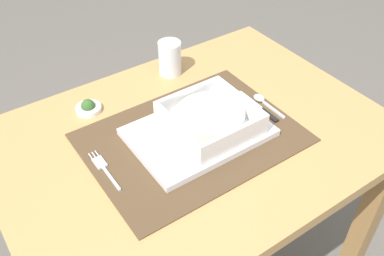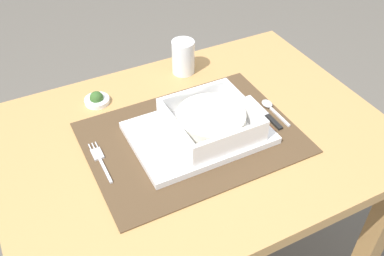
{
  "view_description": "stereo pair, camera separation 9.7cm",
  "coord_description": "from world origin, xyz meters",
  "px_view_note": "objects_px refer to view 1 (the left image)",
  "views": [
    {
      "loc": [
        -0.43,
        -0.61,
        1.39
      ],
      "look_at": [
        -0.01,
        -0.01,
        0.76
      ],
      "focal_mm": 40.57,
      "sensor_mm": 36.0,
      "label": 1
    },
    {
      "loc": [
        -0.34,
        -0.66,
        1.39
      ],
      "look_at": [
        -0.01,
        -0.01,
        0.76
      ],
      "focal_mm": 40.57,
      "sensor_mm": 36.0,
      "label": 2
    }
  ],
  "objects_px": {
    "butter_knife": "(260,108)",
    "condiment_saucer": "(88,107)",
    "bread_knife": "(255,113)",
    "dining_table": "(194,170)",
    "fork": "(103,167)",
    "spoon": "(262,100)",
    "porridge_bowl": "(210,119)",
    "drinking_glass": "(170,60)"
  },
  "relations": [
    {
      "from": "butter_knife",
      "to": "condiment_saucer",
      "type": "xyz_separation_m",
      "value": [
        -0.35,
        0.24,
        0.0
      ]
    },
    {
      "from": "bread_knife",
      "to": "dining_table",
      "type": "bearing_deg",
      "value": 174.77
    },
    {
      "from": "fork",
      "to": "spoon",
      "type": "relative_size",
      "value": 1.22
    },
    {
      "from": "porridge_bowl",
      "to": "drinking_glass",
      "type": "xyz_separation_m",
      "value": [
        0.06,
        0.26,
        -0.0
      ]
    },
    {
      "from": "bread_knife",
      "to": "drinking_glass",
      "type": "bearing_deg",
      "value": 108.68
    },
    {
      "from": "drinking_glass",
      "to": "butter_knife",
      "type": "bearing_deg",
      "value": -70.65
    },
    {
      "from": "spoon",
      "to": "drinking_glass",
      "type": "height_order",
      "value": "drinking_glass"
    },
    {
      "from": "drinking_glass",
      "to": "condiment_saucer",
      "type": "xyz_separation_m",
      "value": [
        -0.26,
        -0.03,
        -0.03
      ]
    },
    {
      "from": "spoon",
      "to": "butter_knife",
      "type": "relative_size",
      "value": 0.76
    },
    {
      "from": "spoon",
      "to": "drinking_glass",
      "type": "relative_size",
      "value": 1.16
    },
    {
      "from": "porridge_bowl",
      "to": "condiment_saucer",
      "type": "height_order",
      "value": "porridge_bowl"
    },
    {
      "from": "bread_knife",
      "to": "drinking_glass",
      "type": "relative_size",
      "value": 1.34
    },
    {
      "from": "butter_knife",
      "to": "bread_knife",
      "type": "bearing_deg",
      "value": -159.09
    },
    {
      "from": "dining_table",
      "to": "butter_knife",
      "type": "xyz_separation_m",
      "value": [
        0.18,
        -0.02,
        0.12
      ]
    },
    {
      "from": "spoon",
      "to": "butter_knife",
      "type": "height_order",
      "value": "spoon"
    },
    {
      "from": "fork",
      "to": "porridge_bowl",
      "type": "bearing_deg",
      "value": -9.0
    },
    {
      "from": "fork",
      "to": "drinking_glass",
      "type": "relative_size",
      "value": 1.41
    },
    {
      "from": "spoon",
      "to": "bread_knife",
      "type": "distance_m",
      "value": 0.05
    },
    {
      "from": "spoon",
      "to": "bread_knife",
      "type": "relative_size",
      "value": 0.86
    },
    {
      "from": "spoon",
      "to": "butter_knife",
      "type": "xyz_separation_m",
      "value": [
        -0.02,
        -0.02,
        -0.0
      ]
    },
    {
      "from": "porridge_bowl",
      "to": "spoon",
      "type": "relative_size",
      "value": 1.7
    },
    {
      "from": "fork",
      "to": "spoon",
      "type": "xyz_separation_m",
      "value": [
        0.43,
        -0.02,
        0.0
      ]
    },
    {
      "from": "porridge_bowl",
      "to": "condiment_saucer",
      "type": "relative_size",
      "value": 2.95
    },
    {
      "from": "condiment_saucer",
      "to": "dining_table",
      "type": "bearing_deg",
      "value": -53.22
    },
    {
      "from": "butter_knife",
      "to": "spoon",
      "type": "bearing_deg",
      "value": 39.98
    },
    {
      "from": "spoon",
      "to": "condiment_saucer",
      "type": "relative_size",
      "value": 1.74
    },
    {
      "from": "porridge_bowl",
      "to": "butter_knife",
      "type": "xyz_separation_m",
      "value": [
        0.15,
        -0.0,
        -0.04
      ]
    },
    {
      "from": "bread_knife",
      "to": "butter_knife",
      "type": "bearing_deg",
      "value": 23.83
    },
    {
      "from": "bread_knife",
      "to": "condiment_saucer",
      "type": "relative_size",
      "value": 2.01
    },
    {
      "from": "drinking_glass",
      "to": "fork",
      "type": "bearing_deg",
      "value": -143.97
    },
    {
      "from": "dining_table",
      "to": "drinking_glass",
      "type": "bearing_deg",
      "value": 69.41
    },
    {
      "from": "dining_table",
      "to": "spoon",
      "type": "xyz_separation_m",
      "value": [
        0.21,
        0.0,
        0.13
      ]
    },
    {
      "from": "dining_table",
      "to": "bread_knife",
      "type": "xyz_separation_m",
      "value": [
        0.16,
        -0.03,
        0.12
      ]
    },
    {
      "from": "dining_table",
      "to": "condiment_saucer",
      "type": "relative_size",
      "value": 14.28
    },
    {
      "from": "butter_knife",
      "to": "bread_knife",
      "type": "xyz_separation_m",
      "value": [
        -0.02,
        -0.01,
        0.0
      ]
    },
    {
      "from": "butter_knife",
      "to": "dining_table",
      "type": "bearing_deg",
      "value": 175.2
    },
    {
      "from": "porridge_bowl",
      "to": "condiment_saucer",
      "type": "xyz_separation_m",
      "value": [
        -0.19,
        0.24,
        -0.03
      ]
    },
    {
      "from": "dining_table",
      "to": "fork",
      "type": "distance_m",
      "value": 0.25
    },
    {
      "from": "porridge_bowl",
      "to": "spoon",
      "type": "distance_m",
      "value": 0.18
    },
    {
      "from": "dining_table",
      "to": "bread_knife",
      "type": "distance_m",
      "value": 0.21
    },
    {
      "from": "porridge_bowl",
      "to": "bread_knife",
      "type": "xyz_separation_m",
      "value": [
        0.13,
        -0.01,
        -0.04
      ]
    },
    {
      "from": "dining_table",
      "to": "fork",
      "type": "height_order",
      "value": "fork"
    }
  ]
}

